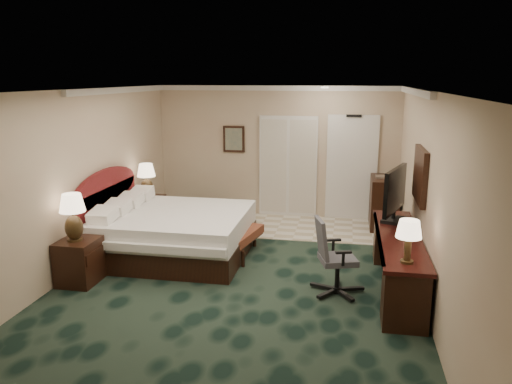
% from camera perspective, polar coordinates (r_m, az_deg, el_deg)
% --- Properties ---
extents(floor, '(5.00, 7.50, 0.00)m').
position_cam_1_polar(floor, '(7.22, -2.10, -10.46)').
color(floor, black).
rests_on(floor, ground).
extents(ceiling, '(5.00, 7.50, 0.00)m').
position_cam_1_polar(ceiling, '(6.62, -2.29, 11.51)').
color(ceiling, silver).
rests_on(ceiling, wall_back).
extents(wall_back, '(5.00, 0.00, 2.70)m').
position_cam_1_polar(wall_back, '(10.42, 2.37, 4.62)').
color(wall_back, beige).
rests_on(wall_back, ground).
extents(wall_front, '(5.00, 0.00, 2.70)m').
position_cam_1_polar(wall_front, '(3.43, -16.51, -13.95)').
color(wall_front, beige).
rests_on(wall_front, ground).
extents(wall_left, '(0.00, 7.50, 2.70)m').
position_cam_1_polar(wall_left, '(7.73, -20.59, 0.81)').
color(wall_left, beige).
rests_on(wall_left, ground).
extents(wall_right, '(0.00, 7.50, 2.70)m').
position_cam_1_polar(wall_right, '(6.71, 19.12, -0.84)').
color(wall_right, beige).
rests_on(wall_right, ground).
extents(crown_molding, '(5.00, 7.50, 0.10)m').
position_cam_1_polar(crown_molding, '(6.62, -2.29, 11.07)').
color(crown_molding, silver).
rests_on(crown_molding, wall_back).
extents(tile_patch, '(3.20, 1.70, 0.01)m').
position_cam_1_polar(tile_patch, '(9.80, 6.80, -4.08)').
color(tile_patch, tan).
rests_on(tile_patch, ground).
extents(headboard, '(0.12, 2.00, 1.40)m').
position_cam_1_polar(headboard, '(8.69, -16.55, -2.01)').
color(headboard, '#4C160E').
rests_on(headboard, ground).
extents(entry_door, '(1.02, 0.06, 2.18)m').
position_cam_1_polar(entry_door, '(10.34, 10.87, 2.64)').
color(entry_door, silver).
rests_on(entry_door, ground).
extents(closet_doors, '(1.20, 0.06, 2.10)m').
position_cam_1_polar(closet_doors, '(10.40, 3.68, 2.91)').
color(closet_doors, beige).
rests_on(closet_doors, ground).
extents(wall_art, '(0.45, 0.06, 0.55)m').
position_cam_1_polar(wall_art, '(10.51, -2.54, 6.07)').
color(wall_art, '#556861').
rests_on(wall_art, wall_back).
extents(wall_mirror, '(0.05, 0.95, 0.75)m').
position_cam_1_polar(wall_mirror, '(7.24, 18.26, 1.83)').
color(wall_mirror, white).
rests_on(wall_mirror, wall_right).
extents(bed, '(2.29, 2.12, 0.73)m').
position_cam_1_polar(bed, '(8.32, -9.11, -4.72)').
color(bed, white).
rests_on(bed, ground).
extents(nightstand_near, '(0.51, 0.58, 0.64)m').
position_cam_1_polar(nightstand_near, '(7.58, -19.54, -7.48)').
color(nightstand_near, black).
rests_on(nightstand_near, ground).
extents(nightstand_far, '(0.53, 0.60, 0.66)m').
position_cam_1_polar(nightstand_far, '(9.69, -12.21, -2.49)').
color(nightstand_far, black).
rests_on(nightstand_far, ground).
extents(lamp_near, '(0.40, 0.40, 0.67)m').
position_cam_1_polar(lamp_near, '(7.38, -20.17, -2.74)').
color(lamp_near, black).
rests_on(lamp_near, nightstand_near).
extents(lamp_far, '(0.37, 0.37, 0.64)m').
position_cam_1_polar(lamp_far, '(9.56, -12.40, 1.29)').
color(lamp_far, black).
rests_on(lamp_far, nightstand_far).
extents(bed_bench, '(0.63, 1.23, 0.40)m').
position_cam_1_polar(bed_bench, '(8.24, -1.84, -5.94)').
color(bed_bench, brown).
rests_on(bed_bench, ground).
extents(desk, '(0.57, 2.66, 0.77)m').
position_cam_1_polar(desk, '(7.19, 15.83, -7.76)').
color(desk, black).
rests_on(desk, ground).
extents(tv, '(0.42, 1.01, 0.81)m').
position_cam_1_polar(tv, '(7.63, 15.58, -0.34)').
color(tv, black).
rests_on(tv, desk).
extents(desk_lamp, '(0.32, 0.32, 0.52)m').
position_cam_1_polar(desk_lamp, '(6.03, 17.01, -5.41)').
color(desk_lamp, black).
rests_on(desk_lamp, desk).
extents(desk_chair, '(0.75, 0.73, 1.05)m').
position_cam_1_polar(desk_chair, '(6.84, 9.34, -7.24)').
color(desk_chair, '#43424D').
rests_on(desk_chair, ground).
extents(minibar, '(0.52, 0.94, 0.99)m').
position_cam_1_polar(minibar, '(9.97, 14.41, -1.19)').
color(minibar, black).
rests_on(minibar, ground).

